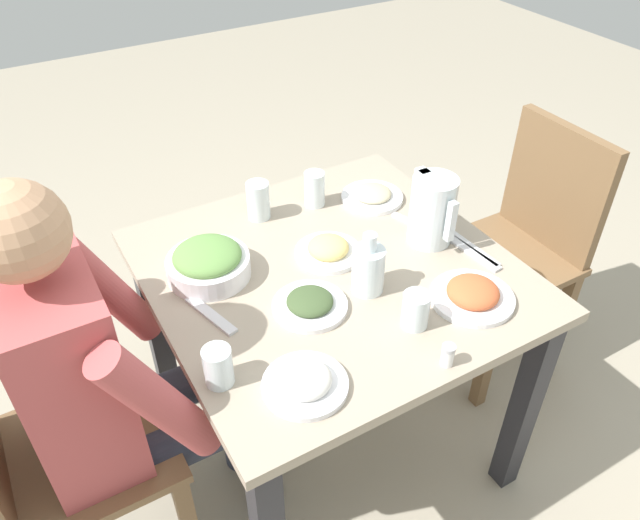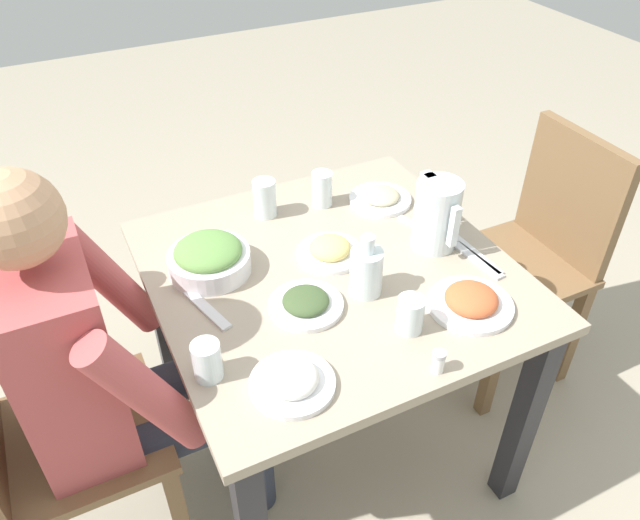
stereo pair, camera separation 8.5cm
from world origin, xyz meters
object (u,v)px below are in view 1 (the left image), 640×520
(diner_near, at_px, (118,376))
(plate_rice_curry, at_px, (473,294))
(water_glass_far_right, at_px, (258,200))
(plate_fries, at_px, (328,250))
(salt_shaker, at_px, (448,355))
(oil_carafe, at_px, (368,271))
(plate_yoghurt, at_px, (305,382))
(plate_beans, at_px, (372,195))
(water_glass_near_right, at_px, (437,200))
(chair_near, at_px, (42,454))
(plate_dolmas, at_px, (310,304))
(water_glass_center, at_px, (218,366))
(dining_table, at_px, (331,303))
(chair_far, at_px, (523,239))
(salad_bowl, at_px, (208,262))
(water_glass_by_pitcher, at_px, (314,189))
(water_pitcher, at_px, (432,210))
(water_glass_far_left, at_px, (416,310))

(diner_near, relative_size, plate_rice_curry, 5.77)
(plate_rice_curry, relative_size, water_glass_far_right, 1.84)
(plate_fries, xyz_separation_m, salt_shaker, (0.46, 0.02, 0.01))
(plate_rice_curry, xyz_separation_m, oil_carafe, (-0.16, -0.20, 0.04))
(plate_yoghurt, bearing_deg, plate_beans, 135.45)
(plate_beans, xyz_separation_m, water_glass_near_right, (0.15, 0.12, 0.03))
(chair_near, height_order, plate_dolmas, chair_near)
(water_glass_far_right, bearing_deg, plate_dolmas, -8.78)
(water_glass_center, bearing_deg, plate_beans, 122.58)
(dining_table, height_order, plate_yoghurt, plate_yoghurt)
(plate_rice_curry, relative_size, water_glass_center, 2.24)
(water_glass_near_right, xyz_separation_m, oil_carafe, (0.18, -0.36, 0.01))
(chair_far, xyz_separation_m, water_glass_far_right, (-0.26, -0.83, 0.27))
(dining_table, height_order, plate_beans, plate_beans)
(salad_bowl, xyz_separation_m, plate_rice_curry, (0.40, 0.51, -0.02))
(water_glass_by_pitcher, bearing_deg, salad_bowl, -68.62)
(chair_far, height_order, water_pitcher, water_pitcher)
(dining_table, height_order, salad_bowl, salad_bowl)
(water_glass_far_left, bearing_deg, plate_fries, -173.32)
(water_glass_far_right, bearing_deg, salad_bowl, -51.79)
(diner_near, xyz_separation_m, water_glass_near_right, (-0.08, 0.96, 0.11))
(salad_bowl, bearing_deg, plate_dolmas, 34.31)
(dining_table, xyz_separation_m, water_glass_near_right, (-0.07, 0.39, 0.16))
(diner_near, height_order, water_pitcher, diner_near)
(plate_rice_curry, relative_size, oil_carafe, 1.24)
(plate_yoghurt, height_order, salt_shaker, salt_shaker)
(plate_beans, bearing_deg, oil_carafe, -35.54)
(salad_bowl, bearing_deg, plate_rice_curry, 51.76)
(plate_fries, xyz_separation_m, water_glass_by_pitcher, (-0.23, 0.09, 0.03))
(plate_dolmas, bearing_deg, salt_shaker, 29.17)
(water_glass_far_left, bearing_deg, plate_yoghurt, -82.98)
(salad_bowl, relative_size, water_glass_center, 2.30)
(diner_near, relative_size, plate_beans, 6.40)
(water_glass_center, bearing_deg, plate_fries, 121.92)
(dining_table, xyz_separation_m, water_glass_far_right, (-0.31, -0.06, 0.17))
(chair_near, height_order, water_glass_near_right, chair_near)
(dining_table, distance_m, plate_dolmas, 0.21)
(chair_far, relative_size, diner_near, 0.75)
(plate_beans, bearing_deg, plate_fries, -56.34)
(plate_beans, bearing_deg, plate_dolmas, -50.58)
(plate_fries, bearing_deg, water_glass_far_left, 6.68)
(dining_table, distance_m, plate_rice_curry, 0.38)
(water_glass_far_right, relative_size, oil_carafe, 0.67)
(chair_near, xyz_separation_m, plate_yoghurt, (0.29, 0.53, 0.24))
(water_glass_by_pitcher, xyz_separation_m, water_glass_near_right, (0.22, 0.28, -0.01))
(water_pitcher, relative_size, plate_dolmas, 1.06)
(salad_bowl, relative_size, plate_beans, 1.14)
(chair_far, bearing_deg, water_glass_center, -78.01)
(dining_table, bearing_deg, chair_near, -88.96)
(salad_bowl, height_order, water_glass_far_right, water_glass_far_right)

